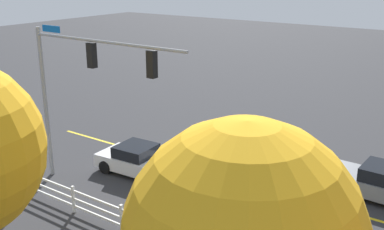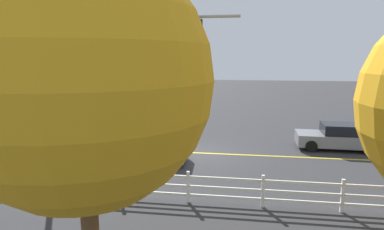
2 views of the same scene
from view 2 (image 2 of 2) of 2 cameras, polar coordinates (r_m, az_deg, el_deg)
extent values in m
plane|color=#2D2D30|center=(18.42, 1.28, -6.42)|extent=(120.00, 120.00, 0.00)
cube|color=gold|center=(18.37, 13.84, -6.74)|extent=(28.00, 0.16, 0.01)
cylinder|color=gray|center=(15.47, -22.98, 2.81)|extent=(0.20, 0.20, 6.93)
cylinder|color=gray|center=(13.80, -9.17, 15.88)|extent=(7.92, 0.12, 0.12)
cube|color=#0C59B2|center=(15.02, -20.88, 15.95)|extent=(1.10, 0.03, 0.28)
cube|color=black|center=(13.99, -12.02, 13.24)|extent=(0.32, 0.28, 1.00)
sphere|color=red|center=(14.15, -11.85, 14.50)|extent=(0.17, 0.17, 0.17)
sphere|color=orange|center=(14.13, -11.80, 13.21)|extent=(0.17, 0.17, 0.17)
sphere|color=#148C19|center=(14.11, -11.76, 11.91)|extent=(0.17, 0.17, 0.17)
cube|color=black|center=(13.23, 1.03, 13.66)|extent=(0.32, 0.28, 1.00)
sphere|color=red|center=(13.41, 1.12, 14.98)|extent=(0.17, 0.17, 0.17)
sphere|color=orange|center=(13.38, 1.12, 13.61)|extent=(0.17, 0.17, 0.17)
sphere|color=#148C19|center=(13.36, 1.11, 12.25)|extent=(0.17, 0.17, 0.17)
cube|color=slate|center=(20.75, 23.15, -3.80)|extent=(4.41, 2.04, 0.66)
cube|color=black|center=(20.68, 23.85, -2.15)|extent=(2.09, 1.79, 0.57)
cylinder|color=black|center=(19.66, 19.46, -4.98)|extent=(0.65, 0.24, 0.64)
cylinder|color=black|center=(21.38, 18.71, -3.78)|extent=(0.65, 0.24, 0.64)
cylinder|color=black|center=(20.35, 27.74, -5.06)|extent=(0.65, 0.24, 0.64)
cylinder|color=black|center=(22.02, 26.37, -3.90)|extent=(0.65, 0.24, 0.64)
cube|color=silver|center=(16.88, -8.04, -6.12)|extent=(4.19, 2.10, 0.64)
cube|color=black|center=(16.78, -8.77, -4.19)|extent=(1.76, 1.77, 0.52)
cylinder|color=black|center=(17.51, -2.91, -6.20)|extent=(0.65, 0.26, 0.64)
cylinder|color=black|center=(15.86, -3.80, -7.92)|extent=(0.65, 0.26, 0.64)
cylinder|color=black|center=(18.10, -11.70, -5.86)|extent=(0.65, 0.26, 0.64)
cylinder|color=black|center=(16.51, -13.46, -7.45)|extent=(0.65, 0.26, 0.64)
cube|color=white|center=(12.58, 24.02, -12.33)|extent=(0.10, 0.10, 1.15)
cube|color=white|center=(12.15, 11.83, -12.46)|extent=(0.10, 0.10, 1.15)
cube|color=white|center=(12.26, -0.66, -12.02)|extent=(0.10, 0.10, 1.15)
cube|color=white|center=(12.91, -12.35, -11.12)|extent=(0.10, 0.10, 1.15)
cube|color=white|center=(14.02, -22.48, -9.95)|extent=(0.10, 0.10, 1.15)
cube|color=white|center=(12.01, 11.89, -10.80)|extent=(26.00, 0.06, 0.09)
cube|color=white|center=(12.14, 11.83, -12.35)|extent=(26.00, 0.06, 0.09)
cube|color=white|center=(12.26, 11.78, -13.74)|extent=(26.00, 0.06, 0.09)
sphere|color=gold|center=(6.87, -18.03, 5.64)|extent=(5.11, 5.11, 5.11)
camera|label=1|loc=(9.81, 99.87, 24.29)|focal=43.16mm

